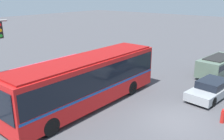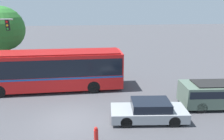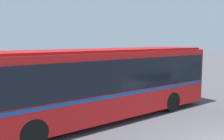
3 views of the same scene
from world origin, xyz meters
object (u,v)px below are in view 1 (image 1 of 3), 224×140
object	(u,v)px
city_bus	(87,78)
fire_hydrant	(223,116)
sedan_foreground	(211,89)
suv_left_lane	(218,65)

from	to	relation	value
city_bus	fire_hydrant	bearing A→B (deg)	112.71
city_bus	fire_hydrant	world-z (taller)	city_bus
city_bus	sedan_foreground	world-z (taller)	city_bus
suv_left_lane	city_bus	bearing A→B (deg)	-16.80
sedan_foreground	suv_left_lane	bearing A→B (deg)	-161.16
city_bus	suv_left_lane	size ratio (longest dim) A/B	2.22
fire_hydrant	city_bus	bearing A→B (deg)	112.46
city_bus	suv_left_lane	world-z (taller)	city_bus
suv_left_lane	fire_hydrant	distance (m)	8.94
sedan_foreground	city_bus	bearing A→B (deg)	-36.36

